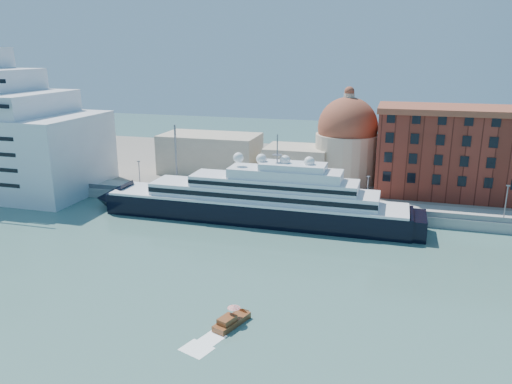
% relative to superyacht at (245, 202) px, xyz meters
% --- Properties ---
extents(ground, '(400.00, 400.00, 0.00)m').
position_rel_superyacht_xyz_m(ground, '(-2.07, -23.00, -4.22)').
color(ground, '#37605B').
rests_on(ground, ground).
extents(quay, '(180.00, 10.00, 2.50)m').
position_rel_superyacht_xyz_m(quay, '(-2.07, 11.00, -2.97)').
color(quay, gray).
rests_on(quay, ground).
extents(land, '(260.00, 72.00, 2.00)m').
position_rel_superyacht_xyz_m(land, '(-2.07, 52.00, -3.22)').
color(land, slate).
rests_on(land, ground).
extents(quay_fence, '(180.00, 0.10, 1.20)m').
position_rel_superyacht_xyz_m(quay_fence, '(-2.07, 6.50, -1.12)').
color(quay_fence, slate).
rests_on(quay_fence, quay).
extents(superyacht, '(81.74, 11.33, 24.43)m').
position_rel_superyacht_xyz_m(superyacht, '(0.00, 0.00, 0.00)').
color(superyacht, black).
rests_on(superyacht, ground).
extents(service_barge, '(11.46, 6.41, 2.45)m').
position_rel_superyacht_xyz_m(service_barge, '(-53.23, -3.60, -3.51)').
color(service_barge, white).
rests_on(service_barge, ground).
extents(water_taxi, '(4.32, 6.97, 3.14)m').
position_rel_superyacht_xyz_m(water_taxi, '(12.21, -46.36, -3.46)').
color(water_taxi, brown).
rests_on(water_taxi, ground).
extents(warehouse, '(43.00, 19.00, 23.25)m').
position_rel_superyacht_xyz_m(warehouse, '(49.93, 29.00, 9.57)').
color(warehouse, maroon).
rests_on(warehouse, land).
extents(church, '(66.00, 18.00, 25.50)m').
position_rel_superyacht_xyz_m(church, '(4.32, 34.72, 6.69)').
color(church, beige).
rests_on(church, land).
extents(lamp_posts, '(120.80, 2.40, 18.00)m').
position_rel_superyacht_xyz_m(lamp_posts, '(-14.74, 9.27, 5.62)').
color(lamp_posts, slate).
rests_on(lamp_posts, quay).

